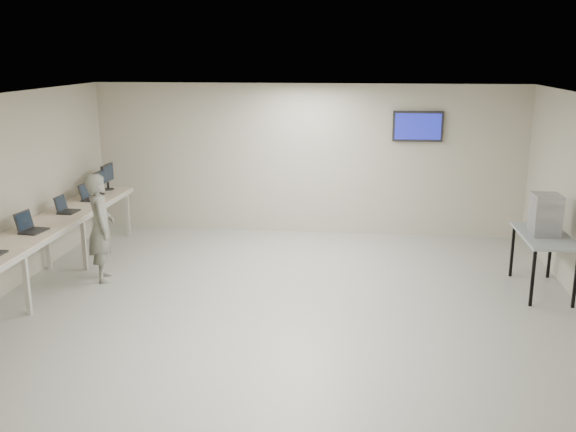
# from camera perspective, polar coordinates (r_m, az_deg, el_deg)

# --- Properties ---
(room) EXTENTS (8.01, 7.01, 2.81)m
(room) POSITION_cam_1_polar(r_m,az_deg,el_deg) (8.65, 0.11, 1.43)
(room) COLOR #ABACA1
(room) RESTS_ON ground
(workbench) EXTENTS (0.76, 6.00, 0.90)m
(workbench) POSITION_cam_1_polar(r_m,az_deg,el_deg) (9.81, -21.46, -1.55)
(workbench) COLOR beige
(workbench) RESTS_ON ground
(laptop_1) EXTENTS (0.35, 0.40, 0.29)m
(laptop_1) POSITION_cam_1_polar(r_m,az_deg,el_deg) (9.69, -21.99, -0.88)
(laptop_1) COLOR black
(laptop_1) RESTS_ON workbench
(laptop_2) EXTENTS (0.29, 0.35, 0.26)m
(laptop_2) POSITION_cam_1_polar(r_m,az_deg,el_deg) (10.67, -19.19, 0.67)
(laptop_2) COLOR black
(laptop_2) RESTS_ON workbench
(laptop_3) EXTENTS (0.31, 0.37, 0.28)m
(laptop_3) POSITION_cam_1_polar(r_m,az_deg,el_deg) (11.44, -17.29, 1.73)
(laptop_3) COLOR black
(laptop_3) RESTS_ON workbench
(monitor_near) EXTENTS (0.18, 0.41, 0.41)m
(monitor_near) POSITION_cam_1_polar(r_m,az_deg,el_deg) (11.81, -16.47, 3.03)
(monitor_near) COLOR black
(monitor_near) RESTS_ON workbench
(monitor_far) EXTENTS (0.21, 0.47, 0.47)m
(monitor_far) POSITION_cam_1_polar(r_m,az_deg,el_deg) (12.17, -15.76, 3.57)
(monitor_far) COLOR black
(monitor_far) RESTS_ON workbench
(soldier) EXTENTS (0.60, 0.70, 1.63)m
(soldier) POSITION_cam_1_polar(r_m,az_deg,el_deg) (9.94, -16.30, -0.99)
(soldier) COLOR gray
(soldier) RESTS_ON ground
(side_table) EXTENTS (0.66, 1.41, 0.84)m
(side_table) POSITION_cam_1_polar(r_m,az_deg,el_deg) (9.78, 21.83, -1.97)
(side_table) COLOR gray
(side_table) RESTS_ON ground
(storage_bins) EXTENTS (0.37, 0.41, 0.59)m
(storage_bins) POSITION_cam_1_polar(r_m,az_deg,el_deg) (9.69, 21.92, 0.11)
(storage_bins) COLOR #969699
(storage_bins) RESTS_ON side_table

